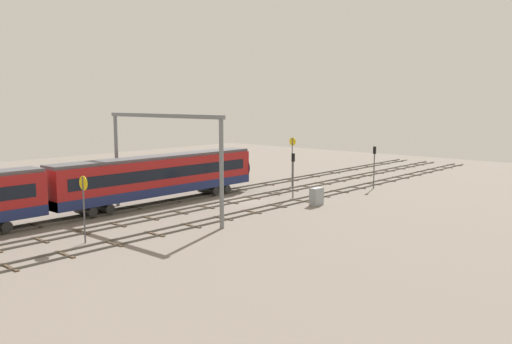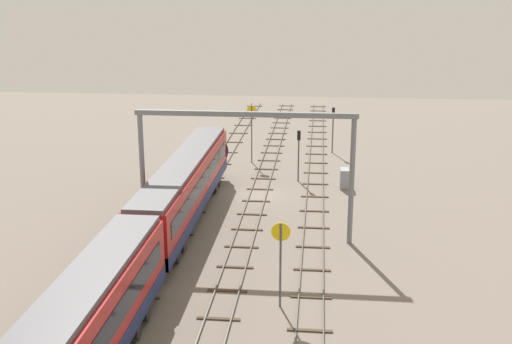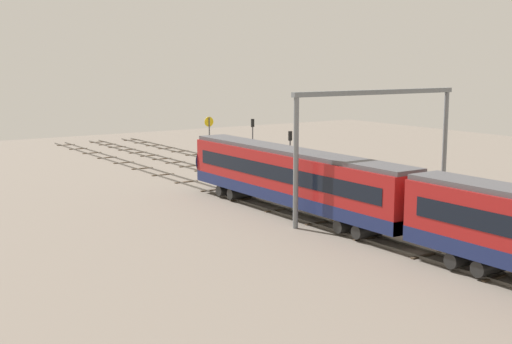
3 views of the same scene
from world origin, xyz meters
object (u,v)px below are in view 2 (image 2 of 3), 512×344
speed_sign_near_foreground (252,126)px  signal_light_trackside_departure (333,124)px  overhead_gantry (245,148)px  relay_cabinet (344,178)px  signal_light_trackside_approach (299,149)px  train (145,246)px  speed_sign_mid_trackside (281,251)px

speed_sign_near_foreground → signal_light_trackside_departure: size_ratio=1.19×
overhead_gantry → relay_cabinet: (13.43, -7.49, -5.86)m
signal_light_trackside_approach → relay_cabinet: size_ratio=2.75×
signal_light_trackside_approach → signal_light_trackside_departure: bearing=-16.2°
relay_cabinet → train: bearing=149.9°
overhead_gantry → relay_cabinet: 16.46m
relay_cabinet → speed_sign_mid_trackside: bearing=169.5°
train → relay_cabinet: 25.17m
train → signal_light_trackside_approach: 24.81m
overhead_gantry → signal_light_trackside_approach: size_ratio=3.16×
train → speed_sign_near_foreground: size_ratio=8.36×
train → speed_sign_mid_trackside: speed_sign_mid_trackside is taller
speed_sign_near_foreground → relay_cabinet: size_ratio=3.40×
speed_sign_mid_trackside → overhead_gantry: bearing=17.3°
overhead_gantry → signal_light_trackside_approach: bearing=-12.1°
overhead_gantry → speed_sign_near_foreground: size_ratio=2.56×
overhead_gantry → signal_light_trackside_departure: overhead_gantry is taller
train → signal_light_trackside_approach: size_ratio=10.33×
speed_sign_near_foreground → speed_sign_mid_trackside: bearing=-171.0°
speed_sign_mid_trackside → relay_cabinet: bearing=-10.5°
speed_sign_near_foreground → signal_light_trackside_approach: 8.26m
signal_light_trackside_approach → speed_sign_near_foreground: bearing=38.3°
train → speed_sign_near_foreground: 30.02m
speed_sign_mid_trackside → signal_light_trackside_approach: speed_sign_mid_trackside is taller
speed_sign_mid_trackside → relay_cabinet: size_ratio=2.84×
overhead_gantry → signal_light_trackside_departure: (26.65, -6.59, -3.45)m
signal_light_trackside_approach → signal_light_trackside_departure: signal_light_trackside_departure is taller
overhead_gantry → signal_light_trackside_departure: bearing=-13.9°
speed_sign_mid_trackside → signal_light_trackside_approach: bearing=-0.2°
signal_light_trackside_approach → signal_light_trackside_departure: size_ratio=0.96×
signal_light_trackside_departure → overhead_gantry: bearing=166.1°
signal_light_trackside_approach → speed_sign_mid_trackside: bearing=179.8°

